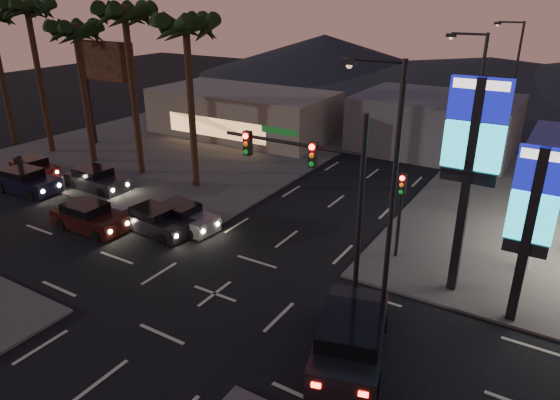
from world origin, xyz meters
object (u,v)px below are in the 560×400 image
Objects in this scene: car_lane_a_rear at (26,181)px; car_lane_b_mid at (96,180)px; pylon_sign_short at (533,211)px; traffic_signal_mast at (319,180)px; pylon_sign_tall at (473,147)px; car_lane_b_front at (182,217)px; car_lane_a_front at (157,221)px; suv_station at (351,338)px; car_lane_b_rear at (34,168)px; car_lane_a_mid at (89,217)px.

car_lane_b_mid is at bearing 35.54° from car_lane_a_rear.
pylon_sign_short is 0.88× the size of traffic_signal_mast.
pylon_sign_tall is 15.25m from car_lane_b_front.
car_lane_a_front is 13.46m from suv_station.
pylon_sign_tall is 29.13m from car_lane_b_rear.
car_lane_a_front is 1.02× the size of car_lane_b_front.
car_lane_b_front is (-16.56, -0.21, -4.03)m from pylon_sign_short.
pylon_sign_tall is 19.50m from car_lane_a_mid.
pylon_sign_tall is 2.02× the size of car_lane_a_mid.
car_lane_a_rear is (-28.73, -1.33, -3.97)m from pylon_sign_short.
pylon_sign_short is 1.56× the size of car_lane_b_mid.
pylon_sign_tall is 8.59m from suv_station.
car_lane_a_mid is 4.97m from car_lane_b_front.
pylon_sign_tall reaches higher than car_lane_a_mid.
car_lane_b_front is at bearing 54.76° from car_lane_a_front.
car_lane_b_front is (12.17, 1.12, -0.07)m from car_lane_a_rear.
traffic_signal_mast is at bearing -13.86° from car_lane_b_front.
pylon_sign_short is at bearing -21.80° from pylon_sign_tall.
car_lane_a_mid is at bearing -178.14° from traffic_signal_mast.
car_lane_a_front is at bearing 173.41° from traffic_signal_mast.
car_lane_a_mid is (-13.47, -0.44, -4.56)m from traffic_signal_mast.
pylon_sign_short is 17.05m from car_lane_b_front.
pylon_sign_short is 25.50m from car_lane_b_mid.
car_lane_b_rear is (-28.55, -0.23, -5.79)m from pylon_sign_tall.
car_lane_a_mid is at bearing -146.61° from car_lane_b_front.
car_lane_b_front is (-14.06, -1.21, -5.77)m from pylon_sign_tall.
car_lane_a_front is at bearing 163.27° from suv_station.
pylon_sign_short is 1.65× the size of car_lane_b_front.
car_lane_a_rear is (-11.37, 0.01, 0.06)m from car_lane_a_front.
car_lane_a_mid is at bearing -43.22° from car_lane_b_mid.
car_lane_a_rear is 4.40m from car_lane_b_mid.
car_lane_a_rear is (-26.23, -2.33, -5.70)m from pylon_sign_tall.
car_lane_b_mid is 21.66m from suv_station.
car_lane_b_front is (0.80, 1.13, -0.01)m from car_lane_a_front.
traffic_signal_mast is 1.42× the size of suv_station.
car_lane_b_rear is (-14.49, 0.99, -0.02)m from car_lane_b_front.
pylon_sign_short reaches higher than car_lane_a_mid.
car_lane_a_rear is (-21.49, 1.18, -4.54)m from traffic_signal_mast.
traffic_signal_mast reaches higher than car_lane_a_mid.
car_lane_a_rear is at bearing -174.92° from pylon_sign_tall.
car_lane_a_rear is at bearing 170.90° from suv_station.
car_lane_b_mid reaches higher than car_lane_a_front.
car_lane_a_front is at bearing -171.04° from pylon_sign_tall.
car_lane_a_mid is 10.98m from car_lane_b_rear.
suv_station reaches higher than car_lane_a_front.
pylon_sign_tall is at bearing -0.56° from car_lane_b_mid.
car_lane_b_front is at bearing 33.39° from car_lane_a_mid.
suv_station is at bearing -130.63° from pylon_sign_short.
pylon_sign_tall reaches higher than suv_station.
car_lane_b_rear is at bearing 160.18° from car_lane_a_mid.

